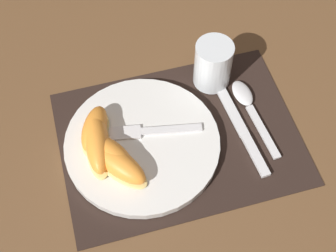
{
  "coord_description": "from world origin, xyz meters",
  "views": [
    {
      "loc": [
        -0.13,
        -0.4,
        0.74
      ],
      "look_at": [
        -0.02,
        0.02,
        0.02
      ],
      "focal_mm": 50.0,
      "sensor_mm": 36.0,
      "label": 1
    }
  ],
  "objects_px": {
    "spoon": "(248,103)",
    "citrus_wedge_2": "(113,156)",
    "plate": "(142,142)",
    "juice_glass": "(213,66)",
    "citrus_wedge_1": "(97,142)",
    "fork": "(145,131)",
    "knife": "(241,129)",
    "citrus_wedge_0": "(95,130)",
    "citrus_wedge_3": "(117,163)"
  },
  "relations": [
    {
      "from": "citrus_wedge_2",
      "to": "citrus_wedge_3",
      "type": "bearing_deg",
      "value": -73.41
    },
    {
      "from": "spoon",
      "to": "citrus_wedge_1",
      "type": "relative_size",
      "value": 1.33
    },
    {
      "from": "spoon",
      "to": "fork",
      "type": "bearing_deg",
      "value": -175.2
    },
    {
      "from": "knife",
      "to": "fork",
      "type": "bearing_deg",
      "value": 169.52
    },
    {
      "from": "knife",
      "to": "plate",
      "type": "bearing_deg",
      "value": 174.53
    },
    {
      "from": "citrus_wedge_0",
      "to": "citrus_wedge_3",
      "type": "xyz_separation_m",
      "value": [
        0.02,
        -0.07,
        -0.0
      ]
    },
    {
      "from": "plate",
      "to": "citrus_wedge_3",
      "type": "bearing_deg",
      "value": -141.79
    },
    {
      "from": "plate",
      "to": "citrus_wedge_3",
      "type": "relative_size",
      "value": 2.15
    },
    {
      "from": "juice_glass",
      "to": "citrus_wedge_3",
      "type": "height_order",
      "value": "juice_glass"
    },
    {
      "from": "plate",
      "to": "knife",
      "type": "bearing_deg",
      "value": -5.47
    },
    {
      "from": "citrus_wedge_0",
      "to": "citrus_wedge_1",
      "type": "xyz_separation_m",
      "value": [
        -0.0,
        -0.03,
        0.0
      ]
    },
    {
      "from": "spoon",
      "to": "knife",
      "type": "bearing_deg",
      "value": -121.8
    },
    {
      "from": "fork",
      "to": "citrus_wedge_0",
      "type": "distance_m",
      "value": 0.09
    },
    {
      "from": "spoon",
      "to": "citrus_wedge_3",
      "type": "height_order",
      "value": "citrus_wedge_3"
    },
    {
      "from": "knife",
      "to": "citrus_wedge_3",
      "type": "xyz_separation_m",
      "value": [
        -0.23,
        -0.02,
        0.03
      ]
    },
    {
      "from": "citrus_wedge_1",
      "to": "citrus_wedge_2",
      "type": "xyz_separation_m",
      "value": [
        0.02,
        -0.03,
        -0.0
      ]
    },
    {
      "from": "fork",
      "to": "citrus_wedge_0",
      "type": "xyz_separation_m",
      "value": [
        -0.09,
        0.02,
        0.02
      ]
    },
    {
      "from": "juice_glass",
      "to": "citrus_wedge_1",
      "type": "xyz_separation_m",
      "value": [
        -0.24,
        -0.1,
        -0.01
      ]
    },
    {
      "from": "spoon",
      "to": "citrus_wedge_1",
      "type": "bearing_deg",
      "value": -174.87
    },
    {
      "from": "juice_glass",
      "to": "spoon",
      "type": "relative_size",
      "value": 0.54
    },
    {
      "from": "knife",
      "to": "spoon",
      "type": "height_order",
      "value": "spoon"
    },
    {
      "from": "knife",
      "to": "citrus_wedge_0",
      "type": "distance_m",
      "value": 0.26
    },
    {
      "from": "plate",
      "to": "citrus_wedge_1",
      "type": "bearing_deg",
      "value": 175.76
    },
    {
      "from": "citrus_wedge_1",
      "to": "knife",
      "type": "bearing_deg",
      "value": -5.11
    },
    {
      "from": "knife",
      "to": "citrus_wedge_0",
      "type": "relative_size",
      "value": 2.04
    },
    {
      "from": "plate",
      "to": "juice_glass",
      "type": "distance_m",
      "value": 0.2
    },
    {
      "from": "citrus_wedge_1",
      "to": "citrus_wedge_2",
      "type": "height_order",
      "value": "citrus_wedge_1"
    },
    {
      "from": "knife",
      "to": "fork",
      "type": "distance_m",
      "value": 0.18
    },
    {
      "from": "fork",
      "to": "citrus_wedge_1",
      "type": "bearing_deg",
      "value": -174.09
    },
    {
      "from": "plate",
      "to": "citrus_wedge_1",
      "type": "relative_size",
      "value": 2.05
    },
    {
      "from": "spoon",
      "to": "citrus_wedge_2",
      "type": "distance_m",
      "value": 0.28
    },
    {
      "from": "fork",
      "to": "citrus_wedge_1",
      "type": "relative_size",
      "value": 1.32
    },
    {
      "from": "citrus_wedge_2",
      "to": "knife",
      "type": "bearing_deg",
      "value": 1.91
    },
    {
      "from": "plate",
      "to": "knife",
      "type": "height_order",
      "value": "plate"
    },
    {
      "from": "citrus_wedge_2",
      "to": "citrus_wedge_3",
      "type": "xyz_separation_m",
      "value": [
        0.0,
        -0.02,
        -0.0
      ]
    },
    {
      "from": "plate",
      "to": "juice_glass",
      "type": "xyz_separation_m",
      "value": [
        0.16,
        0.11,
        0.03
      ]
    },
    {
      "from": "citrus_wedge_3",
      "to": "knife",
      "type": "bearing_deg",
      "value": 5.65
    },
    {
      "from": "plate",
      "to": "citrus_wedge_0",
      "type": "bearing_deg",
      "value": 156.98
    },
    {
      "from": "knife",
      "to": "citrus_wedge_2",
      "type": "bearing_deg",
      "value": -178.09
    },
    {
      "from": "fork",
      "to": "citrus_wedge_3",
      "type": "relative_size",
      "value": 1.38
    },
    {
      "from": "citrus_wedge_2",
      "to": "citrus_wedge_3",
      "type": "height_order",
      "value": "same"
    },
    {
      "from": "juice_glass",
      "to": "knife",
      "type": "distance_m",
      "value": 0.13
    },
    {
      "from": "juice_glass",
      "to": "plate",
      "type": "bearing_deg",
      "value": -147.33
    },
    {
      "from": "plate",
      "to": "citrus_wedge_2",
      "type": "relative_size",
      "value": 2.54
    },
    {
      "from": "citrus_wedge_0",
      "to": "fork",
      "type": "bearing_deg",
      "value": -11.71
    },
    {
      "from": "knife",
      "to": "fork",
      "type": "height_order",
      "value": "fork"
    },
    {
      "from": "knife",
      "to": "citrus_wedge_1",
      "type": "distance_m",
      "value": 0.26
    },
    {
      "from": "spoon",
      "to": "citrus_wedge_0",
      "type": "bearing_deg",
      "value": 179.88
    },
    {
      "from": "spoon",
      "to": "citrus_wedge_0",
      "type": "xyz_separation_m",
      "value": [
        -0.29,
        0.0,
        0.03
      ]
    },
    {
      "from": "knife",
      "to": "spoon",
      "type": "relative_size",
      "value": 1.21
    }
  ]
}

